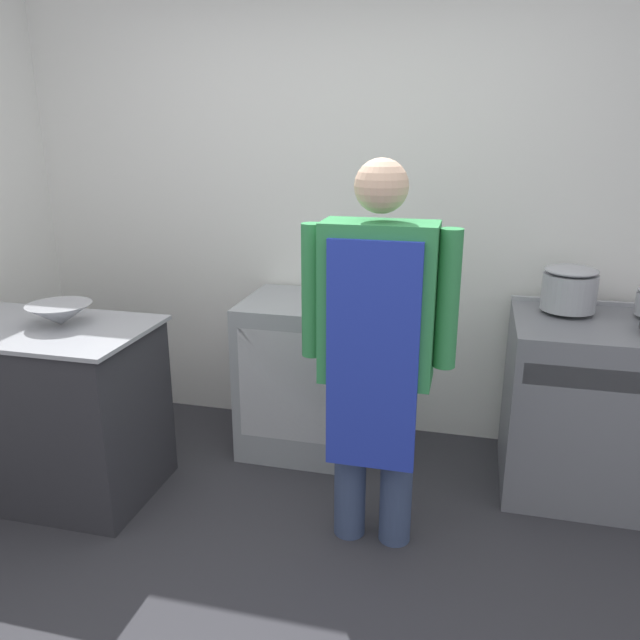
% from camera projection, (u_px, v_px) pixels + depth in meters
% --- Properties ---
extents(ground_plane, '(14.00, 14.00, 0.00)m').
position_uv_depth(ground_plane, '(241.00, 635.00, 2.27)').
color(ground_plane, '#2D2D33').
extents(wall_back, '(8.00, 0.05, 2.70)m').
position_uv_depth(wall_back, '(346.00, 204.00, 3.52)').
color(wall_back, white).
rests_on(wall_back, ground_plane).
extents(prep_counter, '(1.14, 0.65, 0.86)m').
position_uv_depth(prep_counter, '(42.00, 409.00, 3.08)').
color(prep_counter, '#2D2D33').
rests_on(prep_counter, ground_plane).
extents(stove, '(0.93, 0.70, 0.90)m').
position_uv_depth(stove, '(604.00, 408.00, 3.07)').
color(stove, slate).
rests_on(stove, ground_plane).
extents(fridge_unit, '(0.66, 0.60, 0.87)m').
position_uv_depth(fridge_unit, '(305.00, 374.00, 3.51)').
color(fridge_unit, '#93999E').
rests_on(fridge_unit, ground_plane).
extents(person_cook, '(0.64, 0.24, 1.66)m').
position_uv_depth(person_cook, '(377.00, 339.00, 2.54)').
color(person_cook, '#38476B').
rests_on(person_cook, ground_plane).
extents(mixing_bowl, '(0.30, 0.30, 0.10)m').
position_uv_depth(mixing_bowl, '(60.00, 314.00, 2.96)').
color(mixing_bowl, '#9EA0A8').
rests_on(mixing_bowl, prep_counter).
extents(stock_pot, '(0.26, 0.26, 0.22)m').
position_uv_depth(stock_pot, '(570.00, 288.00, 3.07)').
color(stock_pot, '#9EA0A8').
rests_on(stock_pot, stove).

